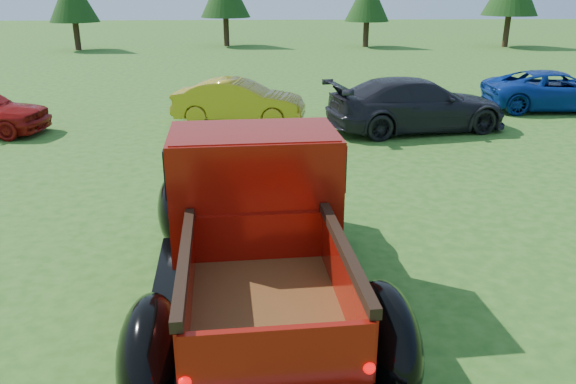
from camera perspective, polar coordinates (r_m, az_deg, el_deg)
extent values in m
plane|color=#285618|center=(8.05, 3.90, -7.72)|extent=(120.00, 120.00, 0.00)
cylinder|color=#332114|center=(37.84, -20.65, 14.60)|extent=(0.36, 0.36, 1.66)
cylinder|color=#332114|center=(38.22, -6.28, 15.88)|extent=(0.36, 0.36, 1.80)
cylinder|color=#332114|center=(37.81, 7.92, 15.60)|extent=(0.36, 0.36, 1.58)
cylinder|color=#332114|center=(39.96, 21.31, 14.97)|extent=(0.36, 0.36, 1.94)
cylinder|color=black|center=(5.51, -12.31, -17.34)|extent=(0.33, 0.93, 0.91)
cylinder|color=black|center=(5.63, 8.58, -16.11)|extent=(0.33, 0.93, 0.91)
cylinder|color=black|center=(8.68, -10.27, -2.52)|extent=(0.33, 0.93, 0.91)
cylinder|color=black|center=(8.76, 2.49, -1.98)|extent=(0.33, 0.93, 0.91)
cube|color=black|center=(7.04, -3.09, -7.33)|extent=(1.95, 5.46, 0.23)
cube|color=maroon|center=(8.59, -3.98, 1.26)|extent=(2.05, 1.84, 0.71)
cube|color=silver|center=(9.43, -4.26, 2.93)|extent=(1.83, 0.19, 0.57)
cube|color=maroon|center=(7.06, -3.44, 0.34)|extent=(2.11, 1.44, 1.48)
cube|color=black|center=(6.94, -3.51, 3.44)|extent=(2.15, 1.33, 0.57)
cube|color=maroon|center=(6.85, -3.56, 5.91)|extent=(2.02, 1.32, 0.09)
cube|color=brown|center=(5.71, -2.16, -12.22)|extent=(1.69, 2.38, 0.06)
cube|color=maroon|center=(5.56, -10.25, -9.95)|extent=(0.21, 2.28, 0.59)
cube|color=maroon|center=(5.66, 5.70, -9.14)|extent=(0.21, 2.28, 0.59)
cube|color=maroon|center=(6.57, -3.01, -4.69)|extent=(1.54, 0.16, 0.59)
cube|color=maroon|center=(4.61, -1.00, -16.70)|extent=(1.54, 0.17, 0.59)
cube|color=black|center=(5.39, -10.49, -6.70)|extent=(0.25, 2.28, 0.10)
cube|color=black|center=(5.49, 5.83, -5.93)|extent=(0.25, 2.28, 0.10)
ellipsoid|color=black|center=(5.44, -13.66, -16.20)|extent=(0.60, 1.24, 1.00)
ellipsoid|color=black|center=(5.58, 9.82, -14.85)|extent=(0.60, 1.24, 1.00)
ellipsoid|color=black|center=(8.64, -11.08, -1.71)|extent=(0.60, 1.24, 1.00)
ellipsoid|color=black|center=(8.73, 3.24, -1.11)|extent=(0.60, 1.24, 1.00)
cube|color=black|center=(7.09, -11.93, -8.85)|extent=(0.52, 2.42, 0.07)
cube|color=black|center=(7.19, 5.69, -8.01)|extent=(0.52, 2.42, 0.07)
sphere|color=#CC0505|center=(4.65, -10.42, -18.45)|extent=(0.10, 0.10, 0.10)
sphere|color=#CC0505|center=(4.76, 8.25, -17.26)|extent=(0.10, 0.10, 0.10)
imported|color=#AD9417|center=(16.45, -5.00, 9.16)|extent=(3.91, 1.93, 1.23)
imported|color=black|center=(15.83, 12.93, 8.65)|extent=(5.21, 2.89, 1.43)
imported|color=navy|center=(20.04, 25.57, 9.28)|extent=(4.51, 2.23, 1.23)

